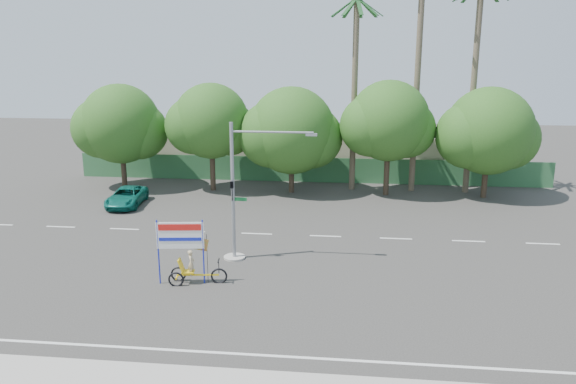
# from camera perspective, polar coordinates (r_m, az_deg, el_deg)

# --- Properties ---
(ground) EXTENTS (120.00, 120.00, 0.00)m
(ground) POSITION_cam_1_polar(r_m,az_deg,el_deg) (25.12, -1.63, -10.21)
(ground) COLOR #33302D
(ground) RESTS_ON ground
(fence) EXTENTS (38.00, 0.08, 2.00)m
(fence) POSITION_cam_1_polar(r_m,az_deg,el_deg) (45.24, 2.07, 2.28)
(fence) COLOR #336B3D
(fence) RESTS_ON ground
(building_left) EXTENTS (12.00, 8.00, 4.00)m
(building_left) POSITION_cam_1_polar(r_m,az_deg,el_deg) (51.09, -8.83, 4.65)
(building_left) COLOR #C1B799
(building_left) RESTS_ON ground
(building_right) EXTENTS (14.00, 8.00, 3.60)m
(building_right) POSITION_cam_1_polar(r_m,az_deg,el_deg) (49.63, 11.75, 4.00)
(building_right) COLOR #C1B799
(building_right) RESTS_ON ground
(tree_far_left) EXTENTS (7.14, 6.00, 7.96)m
(tree_far_left) POSITION_cam_1_polar(r_m,az_deg,el_deg) (44.50, -16.70, 6.40)
(tree_far_left) COLOR #473828
(tree_far_left) RESTS_ON ground
(tree_left) EXTENTS (6.66, 5.60, 8.07)m
(tree_left) POSITION_cam_1_polar(r_m,az_deg,el_deg) (42.25, -7.88, 6.88)
(tree_left) COLOR #473828
(tree_left) RESTS_ON ground
(tree_center) EXTENTS (7.62, 6.40, 7.85)m
(tree_center) POSITION_cam_1_polar(r_m,az_deg,el_deg) (41.29, 0.29, 6.01)
(tree_center) COLOR #473828
(tree_center) RESTS_ON ground
(tree_right) EXTENTS (6.90, 5.80, 8.36)m
(tree_right) POSITION_cam_1_polar(r_m,az_deg,el_deg) (41.06, 10.13, 6.83)
(tree_right) COLOR #473828
(tree_right) RESTS_ON ground
(tree_far_right) EXTENTS (7.38, 6.20, 7.94)m
(tree_far_right) POSITION_cam_1_polar(r_m,az_deg,el_deg) (42.19, 19.66, 5.61)
(tree_far_right) COLOR #473828
(tree_far_right) RESTS_ON ground
(palm_tall) EXTENTS (3.73, 3.79, 17.45)m
(palm_tall) POSITION_cam_1_polar(r_m,az_deg,el_deg) (42.41, 13.16, 14.01)
(palm_tall) COLOR #70604C
(palm_tall) RESTS_ON ground
(palm_mid) EXTENTS (3.73, 3.79, 15.45)m
(palm_mid) POSITION_cam_1_polar(r_m,az_deg,el_deg) (43.06, 18.49, 12.23)
(palm_mid) COLOR #70604C
(palm_mid) RESTS_ON ground
(palm_short) EXTENTS (3.73, 3.79, 14.45)m
(palm_short) POSITION_cam_1_polar(r_m,az_deg,el_deg) (42.16, 6.82, 12.09)
(palm_short) COLOR #70604C
(palm_short) RESTS_ON ground
(traffic_signal) EXTENTS (4.72, 1.10, 7.00)m
(traffic_signal) POSITION_cam_1_polar(r_m,az_deg,el_deg) (28.17, -5.00, -1.19)
(traffic_signal) COLOR gray
(traffic_signal) RESTS_ON ground
(trike_billboard) EXTENTS (3.12, 0.89, 3.08)m
(trike_billboard) POSITION_cam_1_polar(r_m,az_deg,el_deg) (26.01, -10.15, -6.59)
(trike_billboard) COLOR black
(trike_billboard) RESTS_ON ground
(pickup_truck) EXTENTS (2.44, 4.63, 1.24)m
(pickup_truck) POSITION_cam_1_polar(r_m,az_deg,el_deg) (39.96, -16.08, -0.46)
(pickup_truck) COLOR #0E6556
(pickup_truck) RESTS_ON ground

